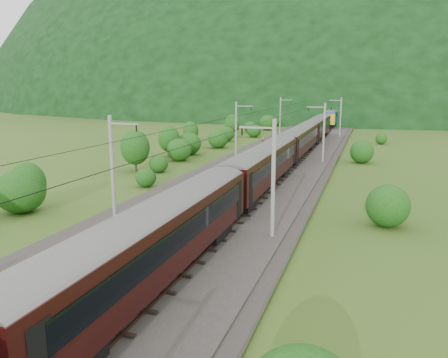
% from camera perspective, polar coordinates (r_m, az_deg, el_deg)
% --- Properties ---
extents(ground, '(600.00, 600.00, 0.00)m').
position_cam_1_polar(ground, '(32.29, -4.62, -6.77)').
color(ground, '#325119').
rests_on(ground, ground).
extents(railbed, '(14.00, 220.00, 0.30)m').
position_cam_1_polar(railbed, '(41.25, 0.83, -2.37)').
color(railbed, '#38332D').
rests_on(railbed, ground).
extents(track_left, '(2.40, 220.00, 0.27)m').
position_cam_1_polar(track_left, '(41.96, -2.29, -1.82)').
color(track_left, '#513222').
rests_on(track_left, railbed).
extents(track_right, '(2.40, 220.00, 0.27)m').
position_cam_1_polar(track_right, '(40.55, 4.07, -2.33)').
color(track_right, '#513222').
rests_on(track_right, railbed).
extents(catenary_left, '(2.54, 192.28, 8.00)m').
position_cam_1_polar(catenary_left, '(63.07, 1.65, 6.61)').
color(catenary_left, gray).
rests_on(catenary_left, railbed).
extents(catenary_right, '(2.54, 192.28, 8.00)m').
position_cam_1_polar(catenary_right, '(60.66, 12.84, 6.11)').
color(catenary_right, gray).
rests_on(catenary_right, railbed).
extents(overhead_wires, '(4.83, 198.00, 0.03)m').
position_cam_1_polar(overhead_wires, '(40.10, 0.86, 7.30)').
color(overhead_wires, black).
rests_on(overhead_wires, ground).
extents(mountain_main, '(504.00, 360.00, 244.00)m').
position_cam_1_polar(mountain_main, '(288.52, 16.36, 9.38)').
color(mountain_main, black).
rests_on(mountain_main, ground).
extents(mountain_ridge, '(336.00, 280.00, 132.00)m').
position_cam_1_polar(mountain_ridge, '(353.85, -3.43, 10.21)').
color(mountain_ridge, black).
rests_on(mountain_ridge, ground).
extents(train, '(2.93, 163.56, 5.09)m').
position_cam_1_polar(train, '(42.22, 4.96, 2.54)').
color(train, black).
rests_on(train, ground).
extents(hazard_post_near, '(0.14, 0.14, 1.36)m').
position_cam_1_polar(hazard_post_near, '(92.86, 10.64, 5.93)').
color(hazard_post_near, red).
rests_on(hazard_post_near, railbed).
extents(hazard_post_far, '(0.17, 0.17, 1.56)m').
position_cam_1_polar(hazard_post_far, '(52.54, 5.35, 1.73)').
color(hazard_post_far, red).
rests_on(hazard_post_far, railbed).
extents(signal, '(0.22, 0.22, 1.99)m').
position_cam_1_polar(signal, '(71.35, 5.09, 4.73)').
color(signal, black).
rests_on(signal, railbed).
extents(vegetation_left, '(11.97, 147.01, 6.18)m').
position_cam_1_polar(vegetation_left, '(48.10, -15.14, 1.74)').
color(vegetation_left, '#154B14').
rests_on(vegetation_left, ground).
extents(vegetation_right, '(6.53, 100.28, 3.21)m').
position_cam_1_polar(vegetation_right, '(30.17, 17.06, -5.76)').
color(vegetation_right, '#154B14').
rests_on(vegetation_right, ground).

